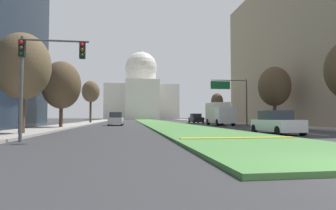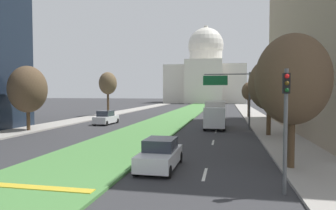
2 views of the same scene
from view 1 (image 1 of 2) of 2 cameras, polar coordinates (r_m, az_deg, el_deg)
ground_plane at (r=64.31m, az=-3.35°, el=-3.53°), size 260.00×260.00×0.00m
grass_median at (r=58.43m, az=-2.85°, el=-3.58°), size 6.67×106.34×0.14m
median_curb_nose at (r=14.23m, az=14.61°, el=-6.70°), size 6.00×0.50×0.04m
lane_dashes_right at (r=49.17m, az=6.84°, el=-3.85°), size 0.16×63.46×0.01m
sidewalk_left at (r=52.83m, az=-16.70°, el=-3.59°), size 4.00×106.34×0.15m
sidewalk_right at (r=55.52m, az=11.50°, el=-3.59°), size 4.00×106.34×0.15m
midrise_block_right at (r=47.11m, az=29.41°, el=10.03°), size 15.11×33.24×22.29m
capitol_building at (r=122.93m, az=-5.66°, el=2.36°), size 31.48×25.05×31.37m
traffic_light_near_left at (r=15.02m, az=-25.34°, el=7.60°), size 3.34×0.35×5.20m
overhead_guide_sign at (r=39.07m, az=13.55°, el=2.62°), size 5.34×0.20×6.50m
street_tree_left_near at (r=20.52m, az=-28.18°, el=7.14°), size 3.52×3.52×6.78m
street_tree_left_mid at (r=30.81m, az=-21.47°, el=3.90°), size 4.01×4.01×7.06m
street_tree_right_mid at (r=36.15m, az=21.43°, el=3.63°), size 3.90×3.90×7.42m
street_tree_left_far at (r=51.81m, az=-15.92°, el=2.70°), size 3.19×3.19×7.84m
street_tree_right_far at (r=55.36m, az=10.27°, el=0.81°), size 2.40×2.40×5.92m
sedan_lead_stopped at (r=20.52m, az=21.78°, el=-3.54°), size 1.95×4.29×1.66m
sedan_midblock at (r=38.18m, az=-10.85°, el=-2.98°), size 2.01×4.42×1.82m
sedan_distant at (r=51.10m, az=5.89°, el=-2.87°), size 2.03×4.39×1.79m
box_truck_delivery at (r=38.75m, az=10.73°, el=-1.74°), size 2.40×6.40×3.20m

